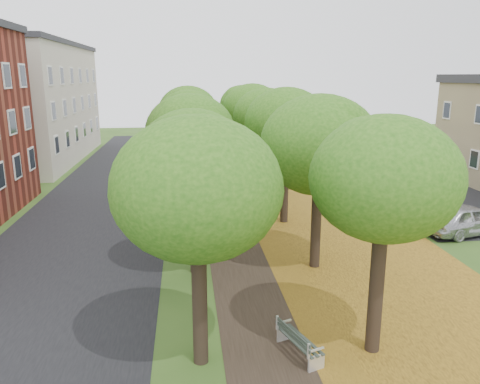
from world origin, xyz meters
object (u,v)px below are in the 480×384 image
object	(u,v)px
bench	(298,341)
car_white	(375,174)
car_red	(407,189)
car_grey	(390,179)
car_silver	(467,219)

from	to	relation	value
bench	car_white	size ratio (longest dim) A/B	0.41
car_white	car_red	bearing A→B (deg)	166.92
car_grey	car_white	world-z (taller)	car_grey
car_silver	car_red	distance (m)	6.39
car_silver	car_red	size ratio (longest dim) A/B	0.98
car_silver	car_grey	size ratio (longest dim) A/B	0.92
car_white	car_grey	bearing A→B (deg)	172.01
car_red	car_white	bearing A→B (deg)	17.10
car_red	car_white	distance (m)	4.98
car_grey	car_white	bearing A→B (deg)	-15.16
car_red	car_grey	world-z (taller)	car_red
bench	car_grey	bearing A→B (deg)	-49.78
car_white	bench	bearing A→B (deg)	139.73
bench	car_silver	world-z (taller)	car_silver
car_red	car_white	world-z (taller)	car_red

